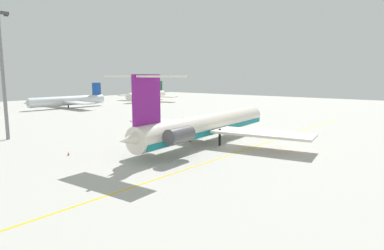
{
  "coord_description": "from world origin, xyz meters",
  "views": [
    {
      "loc": [
        -51.28,
        -31.74,
        12.89
      ],
      "look_at": [
        0.2,
        8.88,
        3.07
      ],
      "focal_mm": 30.94,
      "sensor_mm": 36.0,
      "label": 1
    }
  ],
  "objects_px": {
    "main_jetliner": "(205,125)",
    "airliner_mid_right": "(66,101)",
    "safety_cone_nose": "(68,154)",
    "light_mast": "(3,71)",
    "airliner_far_right": "(146,95)",
    "ground_crew_near_tail": "(183,120)",
    "ground_crew_near_nose": "(196,119)"
  },
  "relations": [
    {
      "from": "airliner_mid_right",
      "to": "ground_crew_near_nose",
      "type": "bearing_deg",
      "value": 91.91
    },
    {
      "from": "ground_crew_near_nose",
      "to": "ground_crew_near_tail",
      "type": "xyz_separation_m",
      "value": [
        -3.15,
        2.02,
        -0.09
      ]
    },
    {
      "from": "main_jetliner",
      "to": "ground_crew_near_tail",
      "type": "relative_size",
      "value": 26.91
    },
    {
      "from": "airliner_far_right",
      "to": "ground_crew_near_tail",
      "type": "xyz_separation_m",
      "value": [
        -49.38,
        -65.44,
        -1.88
      ]
    },
    {
      "from": "main_jetliner",
      "to": "airliner_mid_right",
      "type": "xyz_separation_m",
      "value": [
        22.17,
        84.79,
        -0.66
      ]
    },
    {
      "from": "airliner_mid_right",
      "to": "ground_crew_near_tail",
      "type": "xyz_separation_m",
      "value": [
        -4.4,
        -64.45,
        -1.85
      ]
    },
    {
      "from": "main_jetliner",
      "to": "ground_crew_near_nose",
      "type": "distance_m",
      "value": 27.91
    },
    {
      "from": "safety_cone_nose",
      "to": "ground_crew_near_tail",
      "type": "bearing_deg",
      "value": 12.19
    },
    {
      "from": "main_jetliner",
      "to": "ground_crew_near_tail",
      "type": "bearing_deg",
      "value": 45.83
    },
    {
      "from": "airliner_far_right",
      "to": "ground_crew_near_nose",
      "type": "relative_size",
      "value": 18.37
    },
    {
      "from": "main_jetliner",
      "to": "ground_crew_near_tail",
      "type": "xyz_separation_m",
      "value": [
        17.76,
        20.34,
        -2.51
      ]
    },
    {
      "from": "airliner_mid_right",
      "to": "main_jetliner",
      "type": "bearing_deg",
      "value": 78.34
    },
    {
      "from": "main_jetliner",
      "to": "airliner_mid_right",
      "type": "relative_size",
      "value": 1.36
    },
    {
      "from": "airliner_far_right",
      "to": "airliner_mid_right",
      "type": "bearing_deg",
      "value": -12.53
    },
    {
      "from": "airliner_mid_right",
      "to": "light_mast",
      "type": "relative_size",
      "value": 1.3
    },
    {
      "from": "main_jetliner",
      "to": "airliner_far_right",
      "type": "bearing_deg",
      "value": 48.91
    },
    {
      "from": "main_jetliner",
      "to": "ground_crew_near_tail",
      "type": "distance_m",
      "value": 27.12
    },
    {
      "from": "main_jetliner",
      "to": "ground_crew_near_nose",
      "type": "height_order",
      "value": "main_jetliner"
    },
    {
      "from": "airliner_mid_right",
      "to": "ground_crew_near_nose",
      "type": "relative_size",
      "value": 18.29
    },
    {
      "from": "main_jetliner",
      "to": "airliner_mid_right",
      "type": "height_order",
      "value": "main_jetliner"
    },
    {
      "from": "ground_crew_near_tail",
      "to": "light_mast",
      "type": "bearing_deg",
      "value": 93.55
    },
    {
      "from": "ground_crew_near_tail",
      "to": "safety_cone_nose",
      "type": "height_order",
      "value": "ground_crew_near_tail"
    },
    {
      "from": "ground_crew_near_nose",
      "to": "light_mast",
      "type": "height_order",
      "value": "light_mast"
    },
    {
      "from": "airliner_mid_right",
      "to": "airliner_far_right",
      "type": "bearing_deg",
      "value": -175.74
    },
    {
      "from": "safety_cone_nose",
      "to": "airliner_mid_right",
      "type": "bearing_deg",
      "value": 59.13
    },
    {
      "from": "ground_crew_near_nose",
      "to": "safety_cone_nose",
      "type": "xyz_separation_m",
      "value": [
        -42.32,
        -6.44,
        -0.87
      ]
    },
    {
      "from": "safety_cone_nose",
      "to": "airliner_far_right",
      "type": "bearing_deg",
      "value": 39.85
    },
    {
      "from": "safety_cone_nose",
      "to": "light_mast",
      "type": "distance_m",
      "value": 26.01
    },
    {
      "from": "safety_cone_nose",
      "to": "light_mast",
      "type": "height_order",
      "value": "light_mast"
    },
    {
      "from": "ground_crew_near_nose",
      "to": "safety_cone_nose",
      "type": "distance_m",
      "value": 42.82
    },
    {
      "from": "airliner_mid_right",
      "to": "ground_crew_near_tail",
      "type": "distance_m",
      "value": 64.62
    },
    {
      "from": "main_jetliner",
      "to": "ground_crew_near_tail",
      "type": "height_order",
      "value": "main_jetliner"
    }
  ]
}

